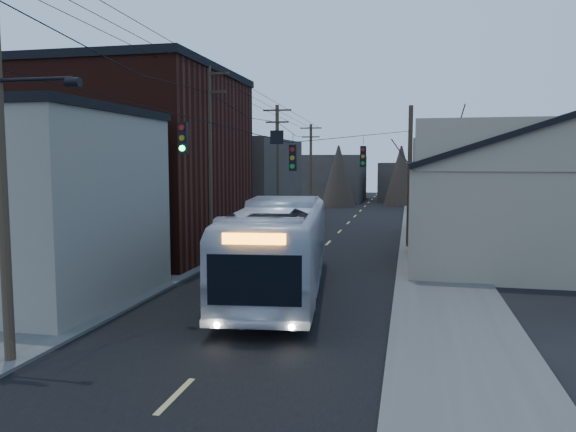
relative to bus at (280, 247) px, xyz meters
The scene contains 13 objects.
road_surface 17.95m from the bus, 90.12° to the left, with size 9.00×110.00×0.02m, color black.
sidewalk_left 19.10m from the bus, 110.11° to the left, with size 4.00×110.00×0.12m, color #474744.
sidewalk_right 19.07m from the bus, 70.11° to the left, with size 4.00×110.00×0.12m, color #474744.
building_clapboard 9.71m from the bus, 160.82° to the right, with size 8.00×8.00×7.00m, color gray.
building_brick 13.13m from the bus, 141.95° to the left, with size 10.00×12.00×10.00m, color black.
building_left_far 25.75m from the bus, 111.79° to the left, with size 9.00×14.00×7.00m, color #352F2A.
warehouse 18.28m from the bus, 44.77° to the left, with size 16.16×20.60×7.73m.
building_far_left 53.21m from the bus, 96.52° to the left, with size 10.00×12.00×6.00m, color #352F2A.
building_far_right 58.28m from the bus, 83.14° to the left, with size 12.00×14.00×5.00m, color #352F2A.
bare_tree 10.32m from the bus, 50.56° to the left, with size 0.40×0.40×7.20m, color black.
utility_lines 12.79m from the bus, 104.71° to the left, with size 11.24×45.28×10.50m.
bus is the anchor object (origin of this frame).
parked_car 25.03m from the bus, 96.98° to the left, with size 1.32×3.80×1.25m, color #AAACB2.
Camera 1 is at (5.01, -9.23, 5.23)m, focal length 35.00 mm.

